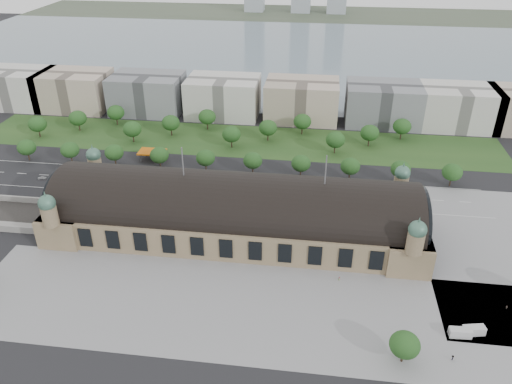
# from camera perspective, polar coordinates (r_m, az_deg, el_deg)

# --- Properties ---
(ground) EXTENTS (900.00, 900.00, 0.00)m
(ground) POSITION_cam_1_polar(r_m,az_deg,el_deg) (206.95, -2.38, -4.67)
(ground) COLOR black
(ground) RESTS_ON ground
(station) EXTENTS (150.00, 48.40, 44.30)m
(station) POSITION_cam_1_polar(r_m,az_deg,el_deg) (201.33, -2.44, -2.25)
(station) COLOR #8F7759
(station) RESTS_ON ground
(plaza_south) EXTENTS (190.00, 48.00, 0.12)m
(plaza_south) POSITION_cam_1_polar(r_m,az_deg,el_deg) (171.63, -1.51, -13.17)
(plaza_south) COLOR gray
(plaza_south) RESTS_ON ground
(plaza_east) EXTENTS (56.00, 100.00, 0.12)m
(plaza_east) POSITION_cam_1_polar(r_m,az_deg,el_deg) (217.02, 25.70, -6.22)
(plaza_east) COLOR gray
(plaza_east) RESTS_ON ground
(road_slab) EXTENTS (260.00, 26.00, 0.10)m
(road_slab) POSITION_cam_1_polar(r_m,az_deg,el_deg) (242.23, -5.55, 0.74)
(road_slab) COLOR black
(road_slab) RESTS_ON ground
(grass_belt) EXTENTS (300.00, 45.00, 0.10)m
(grass_belt) POSITION_cam_1_polar(r_m,az_deg,el_deg) (289.63, -2.25, 5.91)
(grass_belt) COLOR #25471C
(grass_belt) RESTS_ON ground
(petrol_station) EXTENTS (14.00, 13.00, 5.05)m
(petrol_station) POSITION_cam_1_polar(r_m,az_deg,el_deg) (273.09, -11.33, 4.47)
(petrol_station) COLOR #C85F0B
(petrol_station) RESTS_ON ground
(lake) EXTENTS (700.00, 320.00, 0.08)m
(lake) POSITION_cam_1_polar(r_m,az_deg,el_deg) (481.46, 3.75, 15.61)
(lake) COLOR slate
(lake) RESTS_ON ground
(far_shore) EXTENTS (700.00, 120.00, 0.14)m
(far_shore) POSITION_cam_1_polar(r_m,az_deg,el_deg) (676.93, 5.08, 19.67)
(far_shore) COLOR #44513D
(far_shore) RESTS_ON ground
(office_0) EXTENTS (45.00, 32.00, 24.00)m
(office_0) POSITION_cam_1_polar(r_m,az_deg,el_deg) (376.73, -25.57, 10.70)
(office_0) COLOR silver
(office_0) RESTS_ON ground
(office_1) EXTENTS (45.00, 32.00, 24.00)m
(office_1) POSITION_cam_1_polar(r_m,az_deg,el_deg) (357.02, -20.03, 10.87)
(office_1) COLOR #C2AC98
(office_1) RESTS_ON ground
(office_2) EXTENTS (45.00, 32.00, 24.00)m
(office_2) POSITION_cam_1_polar(r_m,az_deg,el_deg) (337.47, -12.29, 10.95)
(office_2) COLOR gray
(office_2) RESTS_ON ground
(office_3) EXTENTS (45.00, 32.00, 24.00)m
(office_3) POSITION_cam_1_polar(r_m,az_deg,el_deg) (324.52, -3.77, 10.81)
(office_3) COLOR silver
(office_3) RESTS_ON ground
(office_4) EXTENTS (45.00, 32.00, 24.00)m
(office_4) POSITION_cam_1_polar(r_m,az_deg,el_deg) (318.96, 5.24, 10.41)
(office_4) COLOR #C2AC98
(office_4) RESTS_ON ground
(office_5) EXTENTS (45.00, 32.00, 24.00)m
(office_5) POSITION_cam_1_polar(r_m,az_deg,el_deg) (321.19, 14.30, 9.75)
(office_5) COLOR gray
(office_5) RESTS_ON ground
(office_6) EXTENTS (45.00, 32.00, 24.00)m
(office_6) POSITION_cam_1_polar(r_m,az_deg,el_deg) (329.72, 22.15, 8.98)
(office_6) COLOR silver
(office_6) RESTS_ON ground
(tree_row_0) EXTENTS (9.60, 9.60, 11.52)m
(tree_row_0) POSITION_cam_1_polar(r_m,az_deg,el_deg) (289.06, -24.75, 4.65)
(tree_row_0) COLOR #2D2116
(tree_row_0) RESTS_ON ground
(tree_row_1) EXTENTS (9.60, 9.60, 11.52)m
(tree_row_1) POSITION_cam_1_polar(r_m,az_deg,el_deg) (277.30, -20.50, 4.52)
(tree_row_1) COLOR #2D2116
(tree_row_1) RESTS_ON ground
(tree_row_2) EXTENTS (9.60, 9.60, 11.52)m
(tree_row_2) POSITION_cam_1_polar(r_m,az_deg,el_deg) (267.19, -15.91, 4.36)
(tree_row_2) COLOR #2D2116
(tree_row_2) RESTS_ON ground
(tree_row_3) EXTENTS (9.60, 9.60, 11.52)m
(tree_row_3) POSITION_cam_1_polar(r_m,az_deg,el_deg) (258.90, -10.99, 4.15)
(tree_row_3) COLOR #2D2116
(tree_row_3) RESTS_ON ground
(tree_row_4) EXTENTS (9.60, 9.60, 11.52)m
(tree_row_4) POSITION_cam_1_polar(r_m,az_deg,el_deg) (252.64, -5.79, 3.90)
(tree_row_4) COLOR #2D2116
(tree_row_4) RESTS_ON ground
(tree_row_5) EXTENTS (9.60, 9.60, 11.52)m
(tree_row_5) POSITION_cam_1_polar(r_m,az_deg,el_deg) (248.54, -0.38, 3.61)
(tree_row_5) COLOR #2D2116
(tree_row_5) RESTS_ON ground
(tree_row_6) EXTENTS (9.60, 9.60, 11.52)m
(tree_row_6) POSITION_cam_1_polar(r_m,az_deg,el_deg) (246.73, 5.16, 3.28)
(tree_row_6) COLOR #2D2116
(tree_row_6) RESTS_ON ground
(tree_row_7) EXTENTS (9.60, 9.60, 11.52)m
(tree_row_7) POSITION_cam_1_polar(r_m,az_deg,el_deg) (247.23, 10.72, 2.91)
(tree_row_7) COLOR #2D2116
(tree_row_7) RESTS_ON ground
(tree_row_8) EXTENTS (9.60, 9.60, 11.52)m
(tree_row_8) POSITION_cam_1_polar(r_m,az_deg,el_deg) (250.06, 16.21, 2.52)
(tree_row_8) COLOR #2D2116
(tree_row_8) RESTS_ON ground
(tree_row_9) EXTENTS (9.60, 9.60, 11.52)m
(tree_row_9) POSITION_cam_1_polar(r_m,az_deg,el_deg) (255.11, 21.52, 2.12)
(tree_row_9) COLOR #2D2116
(tree_row_9) RESTS_ON ground
(tree_belt_0) EXTENTS (10.40, 10.40, 12.48)m
(tree_belt_0) POSITION_cam_1_polar(r_m,az_deg,el_deg) (317.34, -23.71, 7.12)
(tree_belt_0) COLOR #2D2116
(tree_belt_0) RESTS_ON ground
(tree_belt_1) EXTENTS (10.40, 10.40, 12.48)m
(tree_belt_1) POSITION_cam_1_polar(r_m,az_deg,el_deg) (318.00, -19.71, 7.95)
(tree_belt_1) COLOR #2D2116
(tree_belt_1) RESTS_ON ground
(tree_belt_2) EXTENTS (10.40, 10.40, 12.48)m
(tree_belt_2) POSITION_cam_1_polar(r_m,az_deg,el_deg) (320.24, -15.73, 8.74)
(tree_belt_2) COLOR #2D2116
(tree_belt_2) RESTS_ON ground
(tree_belt_3) EXTENTS (10.40, 10.40, 12.48)m
(tree_belt_3) POSITION_cam_1_polar(r_m,az_deg,el_deg) (292.62, -13.97, 7.00)
(tree_belt_3) COLOR #2D2116
(tree_belt_3) RESTS_ON ground
(tree_belt_4) EXTENTS (10.40, 10.40, 12.48)m
(tree_belt_4) POSITION_cam_1_polar(r_m,az_deg,el_deg) (297.00, -9.72, 7.80)
(tree_belt_4) COLOR #2D2116
(tree_belt_4) RESTS_ON ground
(tree_belt_5) EXTENTS (10.40, 10.40, 12.48)m
(tree_belt_5) POSITION_cam_1_polar(r_m,az_deg,el_deg) (303.00, -5.61, 8.54)
(tree_belt_5) COLOR #2D2116
(tree_belt_5) RESTS_ON ground
(tree_belt_6) EXTENTS (10.40, 10.40, 12.48)m
(tree_belt_6) POSITION_cam_1_polar(r_m,az_deg,el_deg) (277.57, -2.83, 6.61)
(tree_belt_6) COLOR #2D2116
(tree_belt_6) RESTS_ON ground
(tree_belt_7) EXTENTS (10.40, 10.40, 12.48)m
(tree_belt_7) POSITION_cam_1_polar(r_m,az_deg,el_deg) (286.00, 1.38, 7.36)
(tree_belt_7) COLOR #2D2116
(tree_belt_7) RESTS_ON ground
(tree_belt_8) EXTENTS (10.40, 10.40, 12.48)m
(tree_belt_8) POSITION_cam_1_polar(r_m,az_deg,el_deg) (295.91, 5.33, 8.02)
(tree_belt_8) COLOR #2D2116
(tree_belt_8) RESTS_ON ground
(tree_belt_9) EXTENTS (10.40, 10.40, 12.48)m
(tree_belt_9) POSITION_cam_1_polar(r_m,az_deg,el_deg) (273.79, 9.07, 5.93)
(tree_belt_9) COLOR #2D2116
(tree_belt_9) RESTS_ON ground
(tree_belt_10) EXTENTS (10.40, 10.40, 12.48)m
(tree_belt_10) POSITION_cam_1_polar(r_m,az_deg,el_deg) (286.15, 12.87, 6.61)
(tree_belt_10) COLOR #2D2116
(tree_belt_10) RESTS_ON ground
(tree_belt_11) EXTENTS (10.40, 10.40, 12.48)m
(tree_belt_11) POSITION_cam_1_polar(r_m,az_deg,el_deg) (299.69, 16.36, 7.21)
(tree_belt_11) COLOR #2D2116
(tree_belt_11) RESTS_ON ground
(tree_plaza_s) EXTENTS (9.00, 9.00, 10.64)m
(tree_plaza_s) POSITION_cam_1_polar(r_m,az_deg,el_deg) (156.92, 16.63, -16.39)
(tree_plaza_s) COLOR #2D2116
(tree_plaza_s) RESTS_ON ground
(traffic_car_0) EXTENTS (4.24, 1.99, 1.40)m
(traffic_car_0) POSITION_cam_1_polar(r_m,az_deg,el_deg) (268.40, -23.28, 1.50)
(traffic_car_0) COLOR silver
(traffic_car_0) RESTS_ON ground
(traffic_car_3) EXTENTS (5.82, 2.97, 1.62)m
(traffic_car_3) POSITION_cam_1_polar(r_m,az_deg,el_deg) (247.28, -9.48, 1.31)
(traffic_car_3) COLOR maroon
(traffic_car_3) RESTS_ON ground
(traffic_car_4) EXTENTS (4.77, 2.39, 1.56)m
(traffic_car_4) POSITION_cam_1_polar(r_m,az_deg,el_deg) (232.87, 3.12, -0.21)
(traffic_car_4) COLOR #1B234B
(traffic_car_4) RESTS_ON ground
(traffic_car_5) EXTENTS (4.47, 1.87, 1.44)m
(traffic_car_5) POSITION_cam_1_polar(r_m,az_deg,el_deg) (241.59, 11.75, 0.32)
(traffic_car_5) COLOR #515458
(traffic_car_5) RESTS_ON ground
(traffic_car_6) EXTENTS (5.49, 2.63, 1.51)m
(traffic_car_6) POSITION_cam_1_polar(r_m,az_deg,el_deg) (237.28, 18.18, -1.20)
(traffic_car_6) COLOR silver
(traffic_car_6) RESTS_ON ground
(parked_car_0) EXTENTS (4.38, 3.75, 1.42)m
(parked_car_0) POSITION_cam_1_polar(r_m,az_deg,el_deg) (241.42, -15.50, -0.21)
(parked_car_0) COLOR black
(parked_car_0) RESTS_ON ground
(parked_car_1) EXTENTS (5.04, 4.31, 1.29)m
(parked_car_1) POSITION_cam_1_polar(r_m,az_deg,el_deg) (246.60, -17.51, 0.11)
(parked_car_1) COLOR maroon
(parked_car_1) RESTS_ON ground
(parked_car_2) EXTENTS (5.70, 4.26, 1.54)m
(parked_car_2) POSITION_cam_1_polar(r_m,az_deg,el_deg) (245.07, -18.29, -0.18)
(parked_car_2) COLOR #192647
(parked_car_2) RESTS_ON ground
(parked_car_3) EXTENTS (4.35, 3.31, 1.38)m
(parked_car_3) POSITION_cam_1_polar(r_m,az_deg,el_deg) (234.92, -12.06, -0.62)
(parked_car_3) COLOR #53575A
(parked_car_3) RESTS_ON ground
(parked_car_4) EXTENTS (4.81, 3.88, 1.54)m
(parked_car_4) POSITION_cam_1_polar(r_m,az_deg,el_deg) (235.29, -10.35, -0.36)
(parked_car_4) COLOR silver
(parked_car_4) RESTS_ON ground
(parked_car_5) EXTENTS (4.97, 4.63, 1.30)m
(parked_car_5) POSITION_cam_1_polar(r_m,az_deg,el_deg) (238.58, -12.74, -0.22)
(parked_car_5) COLOR gray
(parked_car_5) RESTS_ON ground
(parked_car_6) EXTENTS (4.80, 4.08, 1.32)m
(parked_car_6) POSITION_cam_1_polar(r_m,az_deg,el_deg) (227.98, -6.87, -1.14)
(parked_car_6) COLOR black
(parked_car_6) RESTS_ON ground
(bus_west) EXTENTS (12.76, 3.09, 3.55)m
(bus_west) POSITION_cam_1_polar(r_m,az_deg,el_deg) (234.23, -6.62, 0.09)
(bus_west) COLOR red
(bus_west) RESTS_ON ground
(bus_mid) EXTENTS (11.86, 3.65, 3.25)m
(bus_mid) POSITION_cam_1_polar(r_m,az_deg,el_deg) (229.40, -2.62, -0.45)
(bus_mid) COLOR #C0B1B0
(bus_mid) RESTS_ON ground
(bus_east) EXTENTS (10.74, 3.47, 2.94)m
(bus_east) POSITION_cam_1_polar(r_m,az_deg,el_deg) (230.91, 6.41, -0.45)
(bus_east) COLOR silver
(bus_east) RESTS_ON ground
(van_east) EXTENTS (7.26, 4.11, 2.96)m
(van_east) POSITION_cam_1_polar(r_m,az_deg,el_deg) (176.06, 23.52, -14.32)
(van_east) COLOR silver
(van_east) RESTS_ON ground
(van_south) EXTENTS (6.99, 3.12, 2.97)m
(van_south) POSITION_cam_1_polar(r_m,az_deg,el_deg) (173.68, 22.19, -14.69)
(van_south) COLOR #B8B8BA
(van_south) RESTS_ON ground
(pedestrian_0) EXTENTS (0.75, 0.43, 1.54)m
(pedestrian_0) POSITION_cam_1_polar(r_m,az_deg,el_deg) (184.45, 9.48, -9.75)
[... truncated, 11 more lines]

